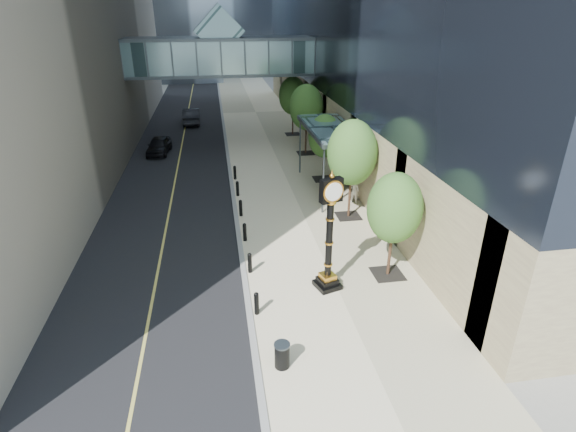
% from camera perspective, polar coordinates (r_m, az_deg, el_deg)
% --- Properties ---
extents(ground, '(320.00, 320.00, 0.00)m').
position_cam_1_polar(ground, '(18.27, 5.06, -13.42)').
color(ground, gray).
rests_on(ground, ground).
extents(road, '(8.00, 180.00, 0.02)m').
position_cam_1_polar(road, '(55.10, -12.64, 12.44)').
color(road, black).
rests_on(road, ground).
extents(sidewalk, '(8.00, 180.00, 0.06)m').
position_cam_1_polar(sidewalk, '(55.22, -4.13, 13.01)').
color(sidewalk, beige).
rests_on(sidewalk, ground).
extents(curb, '(0.25, 180.00, 0.07)m').
position_cam_1_polar(curb, '(55.01, -8.39, 12.77)').
color(curb, gray).
rests_on(curb, ground).
extents(skywalk, '(17.00, 4.20, 5.80)m').
position_cam_1_polar(skywalk, '(42.01, -8.57, 19.70)').
color(skywalk, slate).
rests_on(skywalk, ground).
extents(entrance_canopy, '(3.00, 8.00, 4.38)m').
position_cam_1_polar(entrance_canopy, '(29.65, 5.42, 10.89)').
color(entrance_canopy, '#383F44').
rests_on(entrance_canopy, ground).
extents(bollard_row, '(0.20, 16.20, 0.90)m').
position_cam_1_polar(bollard_row, '(25.28, -5.78, -0.52)').
color(bollard_row, black).
rests_on(bollard_row, sidewalk).
extents(street_trees, '(2.81, 28.54, 5.78)m').
position_cam_1_polar(street_trees, '(32.33, 4.41, 11.24)').
color(street_trees, black).
rests_on(street_trees, sidewalk).
extents(street_clock, '(1.25, 1.25, 5.33)m').
position_cam_1_polar(street_clock, '(19.06, 5.24, -3.16)').
color(street_clock, black).
rests_on(street_clock, sidewalk).
extents(trash_bin, '(0.62, 0.62, 0.90)m').
position_cam_1_polar(trash_bin, '(16.05, -0.76, -17.33)').
color(trash_bin, black).
rests_on(trash_bin, sidewalk).
extents(pedestrian, '(0.68, 0.56, 1.61)m').
position_cam_1_polar(pedestrian, '(28.57, 8.41, 3.17)').
color(pedestrian, beige).
rests_on(pedestrian, sidewalk).
extents(car_near, '(2.05, 4.24, 1.40)m').
position_cam_1_polar(car_near, '(40.15, -16.07, 8.61)').
color(car_near, black).
rests_on(car_near, road).
extents(car_far, '(1.82, 4.96, 1.62)m').
position_cam_1_polar(car_far, '(50.43, -12.17, 12.33)').
color(car_far, black).
rests_on(car_far, road).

